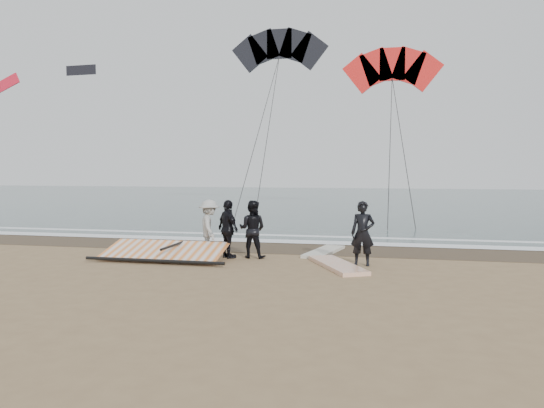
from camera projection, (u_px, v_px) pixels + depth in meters
The scene contains 12 objects.
ground at pixel (265, 274), 13.66m from camera, with size 120.00×120.00×0.00m, color #8C704C.
sea at pixel (351, 200), 45.83m from camera, with size 120.00×54.00×0.02m, color #233838.
wet_sand at pixel (295, 248), 18.04m from camera, with size 120.00×2.80×0.01m, color #4C3D2B.
foam_near at pixel (301, 242), 19.41m from camera, with size 120.00×0.90×0.01m, color white.
foam_far at pixel (308, 236), 21.06m from camera, with size 120.00×0.45×0.01m, color white.
man_main at pixel (363, 233), 14.77m from camera, with size 0.66×0.43×1.81m, color black.
board_white at pixel (337, 265), 14.58m from camera, with size 0.76×2.73×0.11m, color silver.
board_cream at pixel (324, 252), 16.95m from camera, with size 0.65×2.45×0.10m, color beige.
trio_cluster at pixel (228, 228), 16.20m from camera, with size 2.39×1.46×1.77m.
sail_rig at pixel (165, 253), 15.86m from camera, with size 4.22×1.82×0.49m.
kite_red at pixel (392, 73), 32.37m from camera, with size 6.60×5.27×13.19m.
kite_dark at pixel (279, 53), 36.10m from camera, with size 7.47×5.58×15.04m.
Camera 1 is at (3.04, -13.16, 2.71)m, focal length 35.00 mm.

